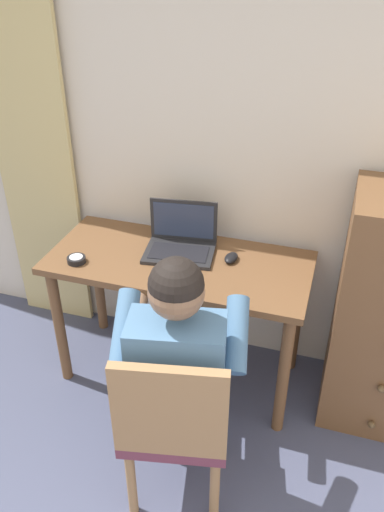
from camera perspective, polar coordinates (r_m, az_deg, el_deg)
The scene contains 8 objects.
wall_back at distance 2.57m, azimuth 5.72°, elevation 12.52°, with size 4.80×0.05×2.50m, color beige.
curtain_panel at distance 2.99m, azimuth -17.07°, elevation 11.33°, with size 0.46×0.03×2.23m, color #CCB77A.
desk at distance 2.60m, azimuth -1.44°, elevation -2.51°, with size 1.29×0.57×0.74m.
chair at distance 2.13m, azimuth -1.96°, elevation -17.64°, with size 0.49×0.48×0.86m.
person_seated at distance 2.12m, azimuth -1.29°, elevation -10.73°, with size 0.61×0.64×1.18m.
laptop at distance 2.59m, azimuth -1.24°, elevation 1.61°, with size 0.37×0.29×0.24m.
computer_mouse at distance 2.53m, azimuth 4.32°, elevation -0.19°, with size 0.06×0.10×0.03m, color black.
desk_clock at distance 2.57m, azimuth -12.57°, elevation -0.38°, with size 0.09×0.09×0.03m.
Camera 1 is at (0.48, -0.18, 2.10)m, focal length 36.46 mm.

